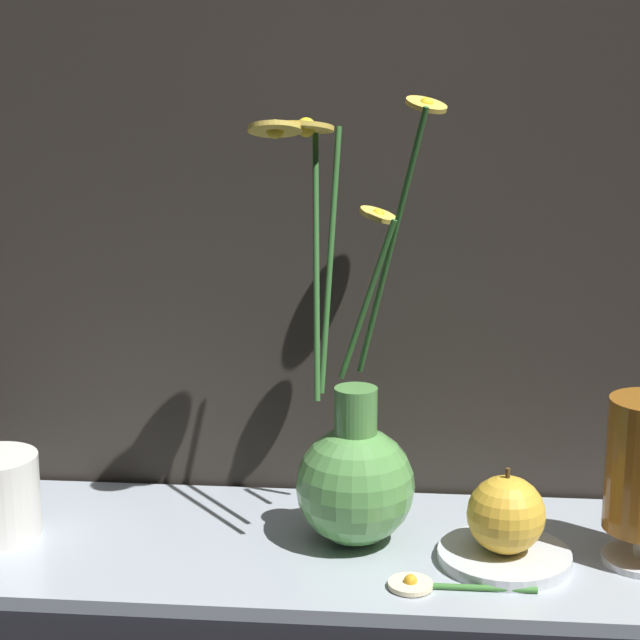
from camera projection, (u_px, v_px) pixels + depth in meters
ground_plane at (305, 555)px, 0.94m from camera, size 6.00×6.00×0.00m
shelf at (305, 548)px, 0.93m from camera, size 0.71×0.24×0.01m
vase_with_flowers at (354, 468)px, 0.92m from camera, size 0.17×0.13×0.38m
saucer_plate at (504, 556)px, 0.89m from camera, size 0.11×0.11×0.01m
orange_fruit at (506, 514)px, 0.89m from camera, size 0.07×0.07×0.07m
loose_daisy at (428, 585)px, 0.85m from camera, size 0.12×0.04×0.01m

